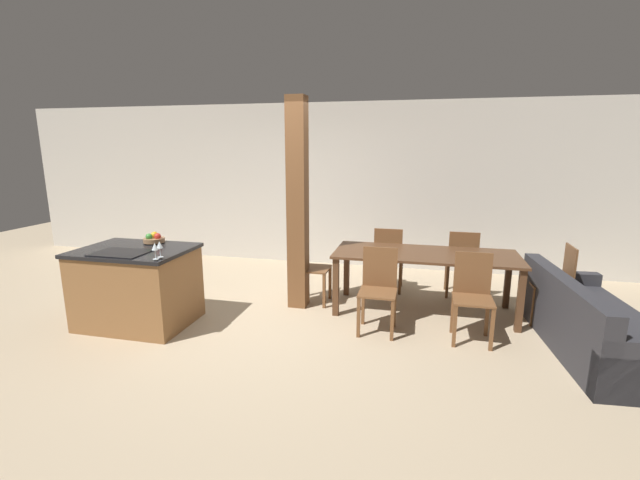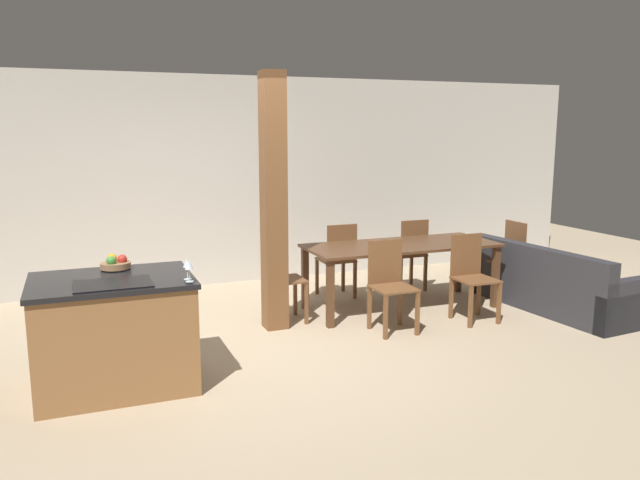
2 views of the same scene
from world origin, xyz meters
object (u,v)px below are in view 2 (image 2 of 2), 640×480
object	(u,v)px
dining_chair_near_right	(472,275)
dining_chair_head_end	(278,278)
dining_chair_far_right	(409,253)
dining_chair_far_left	(338,258)
timber_post	(274,203)
wine_glass_middle	(187,263)
dining_chair_foot_end	(506,257)
dining_chair_near_left	(390,284)
wine_glass_near	(189,266)
kitchen_island	(114,333)
couch	(555,287)
dining_table	(401,252)
fruit_bowl	(115,263)

from	to	relation	value
dining_chair_near_right	dining_chair_head_end	bearing A→B (deg)	161.16
dining_chair_far_right	dining_chair_far_left	bearing A→B (deg)	0.00
dining_chair_far_right	timber_post	bearing A→B (deg)	22.03
wine_glass_middle	dining_chair_foot_end	bearing A→B (deg)	19.27
dining_chair_near_left	dining_chair_near_right	bearing A→B (deg)	0.00
wine_glass_near	dining_chair_far_right	world-z (taller)	wine_glass_near
kitchen_island	dining_chair_near_right	world-z (taller)	dining_chair_near_right
wine_glass_middle	dining_chair_far_left	xyz separation A→B (m)	(2.14, 2.10, -0.53)
dining_chair_near_right	wine_glass_near	bearing A→B (deg)	-164.86
kitchen_island	dining_chair_near_left	distance (m)	2.72
dining_chair_head_end	couch	world-z (taller)	dining_chair_head_end
dining_chair_near_left	dining_chair_far_right	distance (m)	1.65
kitchen_island	wine_glass_near	distance (m)	0.87
couch	timber_post	distance (m)	3.38
dining_chair_far_right	dining_chair_near_left	bearing A→B (deg)	53.67
wine_glass_middle	dining_chair_head_end	world-z (taller)	wine_glass_middle
dining_chair_near_right	dining_chair_far_right	size ratio (longest dim) A/B	1.00
kitchen_island	dining_chair_far_left	xyz separation A→B (m)	(2.68, 1.79, 0.04)
dining_chair_near_left	timber_post	xyz separation A→B (m)	(-1.06, 0.51, 0.81)
kitchen_island	dining_chair_near_left	size ratio (longest dim) A/B	1.33
wine_glass_near	dining_chair_foot_end	size ratio (longest dim) A/B	0.18
dining_chair_far_right	timber_post	distance (m)	2.34
dining_chair_far_right	couch	xyz separation A→B (m)	(1.13, -1.34, -0.23)
dining_chair_far_left	dining_chair_foot_end	size ratio (longest dim) A/B	1.00
wine_glass_near	dining_chair_head_end	xyz separation A→B (m)	(1.17, 1.51, -0.53)
wine_glass_near	dining_chair_far_left	xyz separation A→B (m)	(2.14, 2.18, -0.53)
dining_chair_far_left	dining_chair_foot_end	distance (m)	2.06
dining_table	dining_chair_far_right	size ratio (longest dim) A/B	2.38
dining_chair_far_right	timber_post	world-z (taller)	timber_post
dining_chair_head_end	dining_chair_foot_end	world-z (taller)	same
kitchen_island	dining_chair_foot_end	xyz separation A→B (m)	(4.63, 1.13, 0.04)
fruit_bowl	wine_glass_middle	size ratio (longest dim) A/B	1.45
dining_chair_head_end	dining_chair_foot_end	distance (m)	2.92
dining_chair_near_left	couch	xyz separation A→B (m)	(2.11, -0.00, -0.23)
dining_chair_head_end	kitchen_island	bearing A→B (deg)	123.43
couch	wine_glass_near	bearing A→B (deg)	96.38
dining_chair_far_right	dining_chair_head_end	bearing A→B (deg)	18.84
dining_chair_far_left	dining_chair_head_end	bearing A→B (deg)	34.42
fruit_bowl	dining_chair_far_right	distance (m)	3.93
dining_chair_foot_end	dining_chair_near_right	bearing A→B (deg)	-55.58
dining_chair_near_left	couch	world-z (taller)	dining_chair_near_left
couch	fruit_bowl	bearing A→B (deg)	87.09
dining_chair_near_left	dining_chair_head_end	world-z (taller)	same
dining_chair_foot_end	wine_glass_near	bearing A→B (deg)	-69.75
dining_chair_far_right	wine_glass_middle	bearing A→B (deg)	33.87
dining_chair_far_left	kitchen_island	bearing A→B (deg)	33.79
fruit_bowl	dining_chair_near_right	xyz separation A→B (m)	(3.61, 0.16, -0.45)
dining_chair_far_right	couch	size ratio (longest dim) A/B	0.45
dining_chair_near_right	dining_chair_head_end	size ratio (longest dim) A/B	1.00
wine_glass_middle	fruit_bowl	bearing A→B (deg)	128.62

